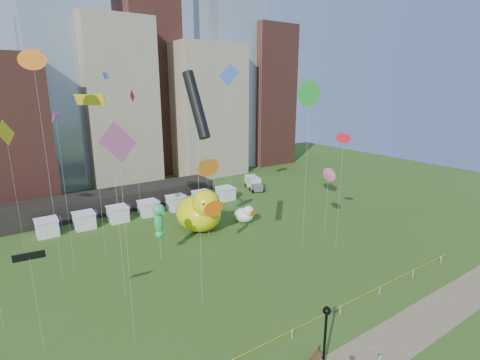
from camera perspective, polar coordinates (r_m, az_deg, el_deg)
ground at (r=33.50m, az=8.22°, el=-23.56°), size 160.00×160.00×0.00m
skyline at (r=82.70m, az=-20.59°, el=14.25°), size 101.00×23.00×68.00m
pavilion at (r=65.51m, az=-20.21°, el=-3.22°), size 38.00×6.00×3.20m
vendor_tents at (r=61.51m, az=-14.22°, el=-4.38°), size 33.24×2.80×2.40m
caution_tape at (r=33.09m, az=8.26°, el=-22.63°), size 50.00×0.06×0.90m
big_duck at (r=52.82m, az=-6.33°, el=-4.91°), size 6.45×8.69×6.70m
small_duck at (r=56.36m, az=0.78°, el=-5.44°), size 3.29×3.98×2.87m
seahorse_green at (r=44.34m, az=-12.69°, el=-5.92°), size 1.57×1.92×7.16m
seahorse_purple at (r=51.25m, az=-4.99°, el=-5.24°), size 1.40×1.65×4.77m
park_bench at (r=31.25m, az=11.83°, el=-25.86°), size 1.80×1.11×0.88m
lamppost at (r=28.67m, az=13.33°, el=-22.46°), size 0.60×0.60×5.76m
box_truck at (r=74.54m, az=2.14°, el=-0.47°), size 3.82×6.24×2.50m
kite_0 at (r=53.54m, az=-16.59°, el=11.60°), size 1.12×1.40×20.20m
kite_1 at (r=51.00m, az=13.80°, el=0.80°), size 0.54×1.82×9.75m
kite_2 at (r=31.20m, az=-6.92°, el=11.68°), size 1.21×3.42×21.96m
kite_4 at (r=53.23m, az=-33.04°, el=6.06°), size 2.02×2.51×16.67m
kite_5 at (r=34.67m, az=-20.41°, el=14.43°), size 0.45×1.81×21.81m
kite_6 at (r=50.11m, az=-5.15°, el=1.97°), size 2.53×0.66×10.99m
kite_8 at (r=46.42m, az=16.03°, el=6.25°), size 0.59×1.25×15.08m
kite_9 at (r=27.59m, az=-18.68°, el=5.19°), size 3.00×0.97×18.28m
kite_10 at (r=31.73m, az=-30.37°, el=-10.43°), size 2.21×0.58×8.66m
kite_11 at (r=45.36m, az=10.94°, el=13.25°), size 0.88×3.11×21.32m
kite_12 at (r=44.68m, az=-22.59°, el=11.53°), size 2.83×3.49×19.76m
kite_13 at (r=57.07m, az=-1.70°, el=15.93°), size 3.07×1.09×23.98m
kite_14 at (r=40.05m, az=-29.91°, el=16.02°), size 1.66×1.25×23.92m
kite_15 at (r=42.52m, az=-27.11°, el=8.70°), size 1.14×2.62×17.98m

